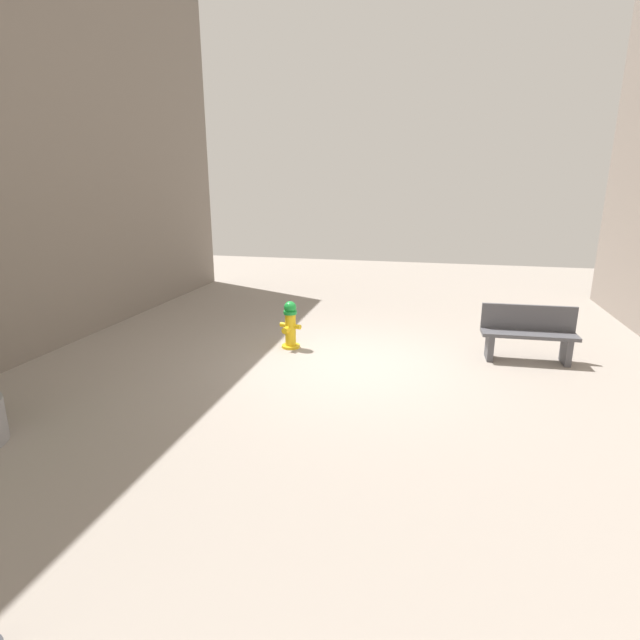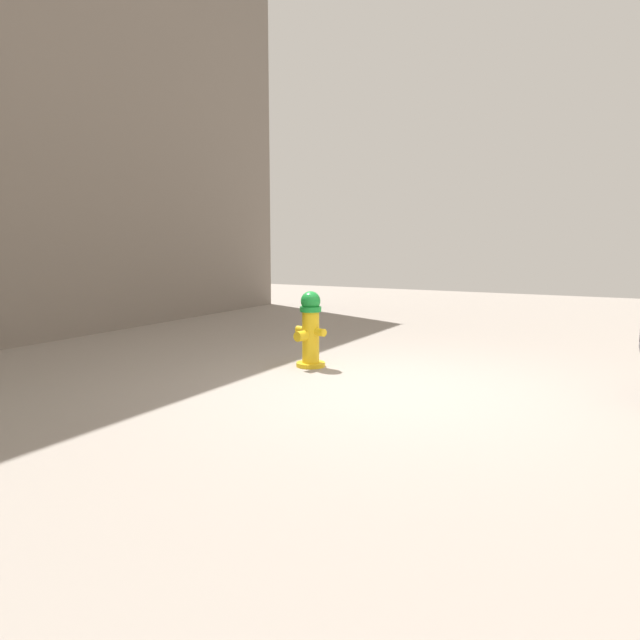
% 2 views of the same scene
% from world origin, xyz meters
% --- Properties ---
extents(ground_plane, '(23.40, 23.40, 0.00)m').
position_xyz_m(ground_plane, '(0.00, 0.00, 0.00)').
color(ground_plane, gray).
extents(fire_hydrant, '(0.43, 0.41, 0.89)m').
position_xyz_m(fire_hydrant, '(1.22, -0.60, 0.44)').
color(fire_hydrant, gold).
rests_on(fire_hydrant, ground_plane).
extents(bench_near, '(1.57, 0.50, 0.95)m').
position_xyz_m(bench_near, '(-2.95, -0.90, 0.49)').
color(bench_near, '#4C4C51').
rests_on(bench_near, ground_plane).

